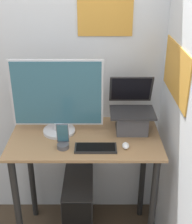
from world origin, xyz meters
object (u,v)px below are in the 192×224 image
object	(u,v)px
laptop	(133,117)
cell_phone	(64,141)
mouse	(126,146)
monitor	(58,100)
keyboard	(96,148)
computer_tower	(80,203)

from	to	relation	value
laptop	cell_phone	world-z (taller)	laptop
mouse	monitor	bearing A→B (deg)	155.14
mouse	keyboard	bearing A→B (deg)	-175.61
laptop	keyboard	bearing A→B (deg)	-135.87
laptop	mouse	bearing A→B (deg)	-104.26
computer_tower	mouse	bearing A→B (deg)	-37.43
mouse	computer_tower	distance (m)	0.80
cell_phone	computer_tower	xyz separation A→B (m)	(0.07, 0.25, -0.72)
keyboard	cell_phone	world-z (taller)	cell_phone
monitor	mouse	bearing A→B (deg)	-24.86
keyboard	computer_tower	xyz separation A→B (m)	(-0.13, 0.26, -0.68)
monitor	cell_phone	world-z (taller)	monitor
laptop	computer_tower	xyz separation A→B (m)	(-0.38, 0.02, -0.78)
cell_phone	mouse	bearing A→B (deg)	-0.05
mouse	cell_phone	size ratio (longest dim) A/B	0.40
laptop	mouse	size ratio (longest dim) A/B	5.17
laptop	cell_phone	bearing A→B (deg)	-153.62
laptop	cell_phone	distance (m)	0.50
mouse	cell_phone	distance (m)	0.39
laptop	monitor	xyz separation A→B (m)	(-0.50, -0.02, 0.13)
laptop	keyboard	size ratio (longest dim) A/B	1.37
monitor	keyboard	world-z (taller)	monitor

